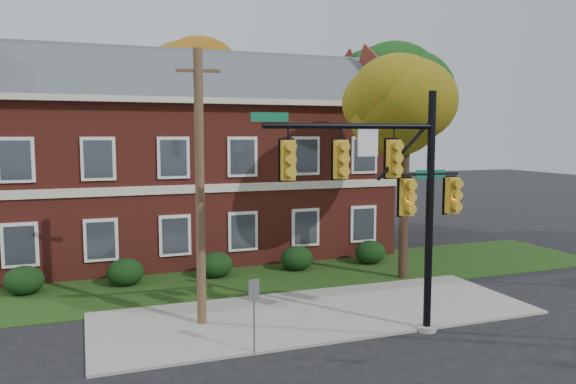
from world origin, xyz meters
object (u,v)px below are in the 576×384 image
object	(u,v)px
hedge_far_right	(370,252)
tree_right_rear	(388,92)
tree_far_rear	(187,84)
hedge_left	(125,272)
hedge_center	(216,265)
hedge_right	(297,258)
traffic_signal	(391,186)
utility_pole	(200,188)
hedge_far_left	(24,280)
apartment_building	(190,150)
tree_near_right	(413,110)
sign_post	(254,304)

from	to	relation	value
hedge_far_right	tree_right_rear	distance (m)	10.66
tree_far_rear	hedge_left	bearing A→B (deg)	-110.29
hedge_left	hedge_center	distance (m)	3.50
hedge_right	traffic_signal	distance (m)	9.00
tree_right_rear	traffic_signal	bearing A→B (deg)	-119.76
traffic_signal	utility_pole	distance (m)	5.55
hedge_left	traffic_signal	world-z (taller)	traffic_signal
hedge_center	tree_far_rear	distance (m)	15.57
hedge_far_left	tree_far_rear	size ratio (longest dim) A/B	0.12
tree_right_rear	utility_pole	xyz separation A→B (m)	(-12.99, -11.54, -3.96)
hedge_center	tree_right_rear	bearing A→B (deg)	28.37
hedge_far_right	apartment_building	bearing A→B (deg)	143.11
hedge_center	tree_right_rear	distance (m)	14.94
apartment_building	traffic_signal	size ratio (longest dim) A/B	2.70
hedge_right	traffic_signal	bearing A→B (deg)	-92.40
hedge_far_left	utility_pole	distance (m)	8.43
tree_near_right	tree_far_rear	bearing A→B (deg)	110.27
hedge_center	tree_near_right	xyz separation A→B (m)	(7.22, -2.83, 6.14)
hedge_left	hedge_center	bearing A→B (deg)	0.00
hedge_left	utility_pole	bearing A→B (deg)	-71.39
hedge_far_left	utility_pole	bearing A→B (deg)	-45.54
hedge_right	hedge_far_left	bearing A→B (deg)	180.00
hedge_left	hedge_center	xyz separation A→B (m)	(3.50, 0.00, 0.00)
tree_near_right	tree_far_rear	world-z (taller)	tree_far_rear
tree_far_rear	hedge_far_left	bearing A→B (deg)	-122.50
hedge_center	tree_right_rear	size ratio (longest dim) A/B	0.13
hedge_left	tree_near_right	xyz separation A→B (m)	(10.72, -2.83, 6.14)
hedge_far_right	traffic_signal	distance (m)	9.78
tree_right_rear	tree_far_rear	world-z (taller)	tree_far_rear
hedge_far_right	hedge_left	bearing A→B (deg)	180.00
tree_far_rear	apartment_building	bearing A→B (deg)	-99.71
hedge_center	tree_near_right	bearing A→B (deg)	-21.42
tree_near_right	hedge_far_right	bearing A→B (deg)	94.52
tree_far_rear	hedge_right	bearing A→B (deg)	-80.64
hedge_right	sign_post	bearing A→B (deg)	-118.04
tree_right_rear	sign_post	size ratio (longest dim) A/B	5.27
tree_far_rear	utility_pole	bearing A→B (deg)	-99.24
hedge_far_left	hedge_right	distance (m)	10.50
hedge_far_right	tree_right_rear	bearing A→B (deg)	54.77
tree_right_rear	sign_post	xyz separation A→B (m)	(-12.17, -14.29, -6.75)
hedge_far_left	utility_pole	world-z (taller)	utility_pole
hedge_far_left	hedge_right	world-z (taller)	same
hedge_far_left	traffic_signal	bearing A→B (deg)	-38.75
tree_near_right	apartment_building	bearing A→B (deg)	131.77
apartment_building	sign_post	size ratio (longest dim) A/B	9.33
tree_far_rear	utility_pole	xyz separation A→B (m)	(-3.01, -18.52, -4.68)
utility_pole	hedge_center	bearing A→B (deg)	83.83
hedge_left	hedge_center	world-z (taller)	same
hedge_center	traffic_signal	size ratio (longest dim) A/B	0.20
hedge_far_left	tree_right_rear	bearing A→B (deg)	18.45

